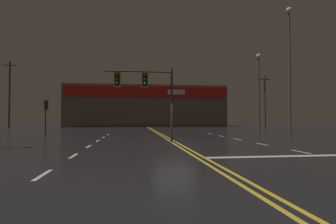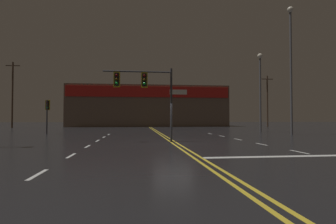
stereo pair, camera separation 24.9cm
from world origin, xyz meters
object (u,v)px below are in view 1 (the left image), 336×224
Objects in this scene: traffic_signal_median at (143,85)px; streetlight_near_left at (259,81)px; streetlight_median_approach at (289,56)px; traffic_signal_corner_northwest at (46,109)px.

streetlight_near_left is (13.41, 10.82, 2.05)m from traffic_signal_median.
streetlight_median_approach is at bearing -81.44° from streetlight_near_left.
streetlight_near_left reaches higher than traffic_signal_median.
streetlight_near_left is at bearing 3.00° from traffic_signal_corner_northwest.
streetlight_near_left is (22.44, 1.18, 3.26)m from traffic_signal_corner_northwest.
streetlight_median_approach reaches higher than traffic_signal_corner_northwest.
streetlight_near_left reaches higher than traffic_signal_corner_northwest.
traffic_signal_corner_northwest is at bearing -177.00° from streetlight_near_left.
traffic_signal_median is at bearing -141.11° from streetlight_near_left.
streetlight_near_left is at bearing 38.89° from traffic_signal_median.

